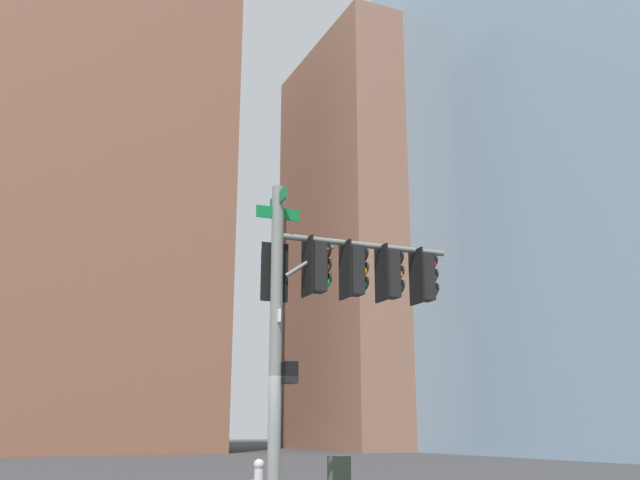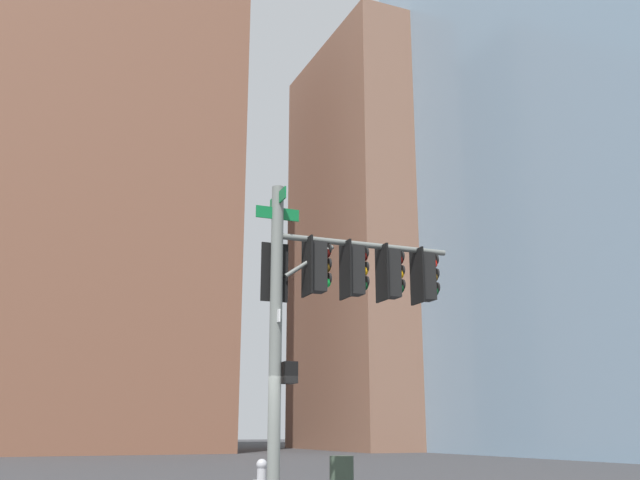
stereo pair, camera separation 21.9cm
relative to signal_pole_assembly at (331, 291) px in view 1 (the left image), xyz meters
The scene contains 5 objects.
signal_pole_assembly is the anchor object (origin of this frame).
fire_hydrant 5.54m from the signal_pole_assembly, 90.37° to the right, with size 0.34×0.26×0.87m.
litter_bin 5.06m from the signal_pole_assembly, 118.04° to the right, with size 0.56×0.56×0.95m, color #384738.
building_brick_nearside 46.46m from the signal_pole_assembly, 87.96° to the right, with size 20.25×19.75×38.68m, color brown.
building_brick_midblock 48.54m from the signal_pole_assembly, 122.54° to the right, with size 16.28×16.26×34.88m, color #845B47.
Camera 1 is at (4.38, 12.20, 1.54)m, focal length 39.46 mm.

